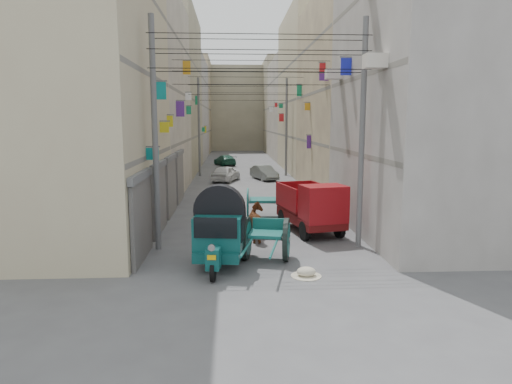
{
  "coord_description": "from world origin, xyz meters",
  "views": [
    {
      "loc": [
        -1.0,
        -9.88,
        4.48
      ],
      "look_at": [
        -0.1,
        6.5,
        1.94
      ],
      "focal_mm": 32.0,
      "sensor_mm": 36.0,
      "label": 1
    }
  ],
  "objects": [
    {
      "name": "utility_poles",
      "position": [
        0.0,
        17.0,
        4.0
      ],
      "size": [
        7.4,
        22.2,
        8.0
      ],
      "color": "#5B5B5D",
      "rests_on": "ground"
    },
    {
      "name": "signboards",
      "position": [
        -0.01,
        21.66,
        3.43
      ],
      "size": [
        8.22,
        40.52,
        5.67
      ],
      "color": "#188657",
      "rests_on": "ground"
    },
    {
      "name": "ac_units",
      "position": [
        3.65,
        7.67,
        7.43
      ],
      "size": [
        0.7,
        6.55,
        3.35
      ],
      "color": "beige",
      "rests_on": "ground"
    },
    {
      "name": "shutters_left",
      "position": [
        -3.92,
        10.38,
        1.49
      ],
      "size": [
        0.18,
        14.4,
        2.88
      ],
      "color": "#46454A",
      "rests_on": "ground"
    },
    {
      "name": "auto_rickshaw",
      "position": [
        -1.36,
        3.93,
        1.15
      ],
      "size": [
        1.82,
        2.85,
        1.96
      ],
      "rotation": [
        0.0,
        0.0,
        -0.12
      ],
      "color": "black",
      "rests_on": "ground"
    },
    {
      "name": "distant_car_grey",
      "position": [
        1.56,
        25.3,
        0.55
      ],
      "size": [
        2.18,
        3.54,
        1.1
      ],
      "primitive_type": "imported",
      "rotation": [
        0.0,
        0.0,
        0.33
      ],
      "color": "#5E6460",
      "rests_on": "ground"
    },
    {
      "name": "tonga_cart",
      "position": [
        0.12,
        4.49,
        0.73
      ],
      "size": [
        1.77,
        3.29,
        1.41
      ],
      "rotation": [
        0.0,
        0.0,
        -0.2
      ],
      "color": "black",
      "rests_on": "ground"
    },
    {
      "name": "mini_truck",
      "position": [
        2.3,
        7.82,
        1.0
      ],
      "size": [
        2.45,
        4.0,
        2.09
      ],
      "rotation": [
        0.0,
        0.0,
        0.23
      ],
      "color": "black",
      "rests_on": "ground"
    },
    {
      "name": "second_cart",
      "position": [
        0.53,
        11.21,
        0.75
      ],
      "size": [
        1.67,
        1.5,
        1.41
      ],
      "rotation": [
        0.0,
        0.0,
        -0.06
      ],
      "color": "#13554F",
      "rests_on": "ground"
    },
    {
      "name": "overhead_cables",
      "position": [
        0.0,
        14.4,
        6.77
      ],
      "size": [
        7.4,
        22.52,
        1.12
      ],
      "color": "black",
      "rests_on": "ground"
    },
    {
      "name": "distant_car_white",
      "position": [
        -1.41,
        24.48,
        0.61
      ],
      "size": [
        2.45,
        3.83,
        1.21
      ],
      "primitive_type": "imported",
      "rotation": [
        0.0,
        0.0,
        2.83
      ],
      "color": "silver",
      "rests_on": "ground"
    },
    {
      "name": "building_row_left",
      "position": [
        -8.0,
        34.13,
        6.46
      ],
      "size": [
        8.0,
        62.0,
        14.0
      ],
      "color": "tan",
      "rests_on": "ground"
    },
    {
      "name": "horse",
      "position": [
        0.02,
        7.0,
        0.7
      ],
      "size": [
        1.05,
        1.77,
        1.4
      ],
      "primitive_type": "imported",
      "rotation": [
        0.0,
        0.0,
        3.33
      ],
      "color": "maroon",
      "rests_on": "ground"
    },
    {
      "name": "feed_sack",
      "position": [
        1.17,
        2.82,
        0.14
      ],
      "size": [
        0.56,
        0.45,
        0.28
      ],
      "primitive_type": "ellipsoid",
      "color": "#BFB79E",
      "rests_on": "ground"
    },
    {
      "name": "building_row_right",
      "position": [
        8.0,
        34.13,
        6.46
      ],
      "size": [
        8.0,
        62.0,
        14.0
      ],
      "color": "#A39D99",
      "rests_on": "ground"
    },
    {
      "name": "distant_car_green",
      "position": [
        -1.63,
        37.34,
        0.53
      ],
      "size": [
        2.63,
        3.97,
        1.07
      ],
      "primitive_type": "imported",
      "rotation": [
        0.0,
        0.0,
        3.48
      ],
      "color": "#1C533F",
      "rests_on": "ground"
    },
    {
      "name": "end_cap_building",
      "position": [
        0.0,
        66.0,
        6.5
      ],
      "size": [
        22.0,
        10.0,
        13.0
      ],
      "primitive_type": "cube",
      "color": "#A0987E",
      "rests_on": "ground"
    },
    {
      "name": "ground",
      "position": [
        0.0,
        0.0,
        0.0
      ],
      "size": [
        140.0,
        140.0,
        0.0
      ],
      "primitive_type": "plane",
      "color": "#4B4B4D",
      "rests_on": "ground"
    }
  ]
}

